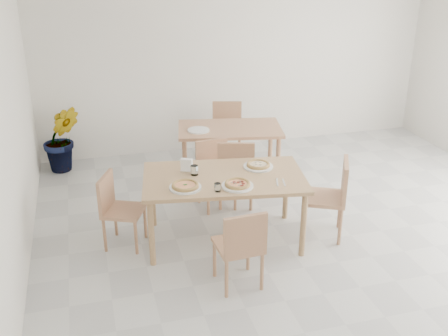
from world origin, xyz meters
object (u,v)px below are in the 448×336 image
object	(u,v)px
chair_east	(332,193)
napkin_holder	(187,166)
chair_west	(117,205)
pizza_mushroom	(258,164)
chair_north	(215,169)
plate_pepperoni	(237,186)
plate_empty	(199,130)
main_table	(224,183)
tumbler_a	(194,170)
plate_margherita	(185,187)
chair_back_s	(236,168)
second_table	(230,134)
chair_south	(241,244)
plate_mushroom	(258,166)
chair_back_n	(227,127)
tumbler_b	(218,187)
potted_plant	(62,139)
pizza_margherita	(185,185)
pizza_pepperoni	(237,184)

from	to	relation	value
chair_east	napkin_holder	size ratio (longest dim) A/B	6.06
chair_west	pizza_mushroom	world-z (taller)	pizza_mushroom
chair_north	chair_east	xyz separation A→B (m)	(1.02, -1.06, 0.04)
plate_pepperoni	plate_empty	size ratio (longest dim) A/B	1.13
main_table	chair_east	bearing A→B (deg)	-1.62
tumbler_a	plate_margherita	bearing A→B (deg)	-118.20
chair_back_s	second_table	bearing A→B (deg)	-81.92
chair_south	chair_east	distance (m)	1.39
chair_east	plate_mushroom	distance (m)	0.84
plate_margherita	plate_pepperoni	distance (m)	0.51
tumbler_a	chair_back_n	xyz separation A→B (m)	(0.94, 2.07, -0.31)
chair_south	napkin_holder	xyz separation A→B (m)	(-0.26, 1.09, 0.35)
plate_pepperoni	napkin_holder	world-z (taller)	napkin_holder
main_table	chair_east	distance (m)	1.17
plate_mushroom	tumbler_b	distance (m)	0.73
napkin_holder	chair_back_s	world-z (taller)	napkin_holder
plate_mushroom	main_table	bearing A→B (deg)	-162.82
potted_plant	pizza_mushroom	bearing A→B (deg)	-47.81
plate_pepperoni	tumbler_b	bearing A→B (deg)	-167.71
plate_mushroom	plate_empty	world-z (taller)	same
chair_north	plate_mushroom	world-z (taller)	chair_north
plate_margherita	plate_mushroom	bearing A→B (deg)	19.39
chair_east	pizza_mushroom	distance (m)	0.85
chair_east	second_table	distance (m)	1.81
plate_mushroom	tumbler_b	size ratio (longest dim) A/B	3.78
chair_west	tumbler_a	size ratio (longest dim) A/B	7.71
chair_west	napkin_holder	world-z (taller)	napkin_holder
chair_back_s	chair_back_n	distance (m)	1.51
chair_west	pizza_margherita	world-z (taller)	pizza_margherita
pizza_mushroom	tumbler_b	size ratio (longest dim) A/B	3.01
chair_north	second_table	distance (m)	0.74
chair_east	plate_mushroom	xyz separation A→B (m)	(-0.72, 0.35, 0.25)
plate_margherita	potted_plant	xyz separation A→B (m)	(-1.21, 2.59, -0.29)
pizza_mushroom	plate_pepperoni	bearing A→B (deg)	-131.34
plate_margherita	pizza_mushroom	size ratio (longest dim) A/B	1.26
plate_pepperoni	potted_plant	world-z (taller)	potted_plant
potted_plant	pizza_pepperoni	bearing A→B (deg)	-57.44
chair_west	tumbler_b	world-z (taller)	tumbler_b
pizza_pepperoni	second_table	distance (m)	1.79
plate_pepperoni	chair_back_s	distance (m)	1.06
chair_south	chair_east	world-z (taller)	chair_east
potted_plant	chair_south	bearing A→B (deg)	-64.39
plate_mushroom	pizza_mushroom	distance (m)	0.02
chair_north	tumbler_a	bearing A→B (deg)	-124.58
tumbler_b	potted_plant	size ratio (longest dim) A/B	0.09
pizza_margherita	tumbler_b	bearing A→B (deg)	-27.32
chair_north	plate_mushroom	distance (m)	0.83
plate_margherita	chair_back_s	bearing A→B (deg)	48.40
chair_south	pizza_margherita	xyz separation A→B (m)	(-0.36, 0.70, 0.31)
potted_plant	plate_mushroom	bearing A→B (deg)	-47.81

